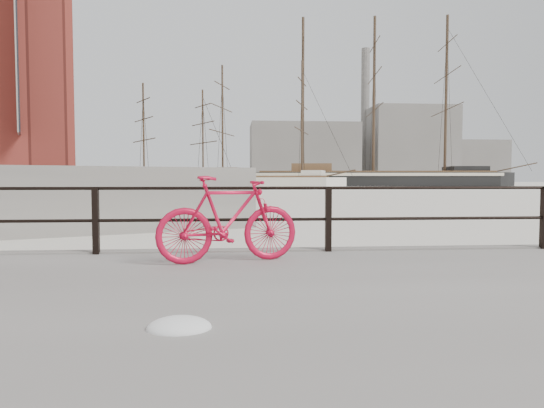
# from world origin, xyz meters

# --- Properties ---
(ground) EXTENTS (400.00, 400.00, 0.00)m
(ground) POSITION_xyz_m (0.00, 0.00, 0.00)
(ground) COLOR white
(ground) RESTS_ON ground
(promenade) EXTENTS (36.00, 8.00, 0.35)m
(promenade) POSITION_xyz_m (0.00, -4.00, 0.17)
(promenade) COLOR gray
(promenade) RESTS_ON ground
(guardrail) EXTENTS (28.00, 0.10, 1.00)m
(guardrail) POSITION_xyz_m (0.00, -0.15, 0.85)
(guardrail) COLOR black
(guardrail) RESTS_ON promenade
(bicycle) EXTENTS (1.93, 0.75, 1.16)m
(bicycle) POSITION_xyz_m (-1.53, -1.01, 0.93)
(bicycle) COLOR red
(bicycle) RESTS_ON promenade
(barque_black) EXTENTS (65.26, 28.55, 35.51)m
(barque_black) POSITION_xyz_m (27.05, 89.30, 0.00)
(barque_black) COLOR black
(barque_black) RESTS_ON ground
(schooner_mid) EXTENTS (34.30, 22.53, 22.56)m
(schooner_mid) POSITION_xyz_m (3.58, 77.89, 0.00)
(schooner_mid) COLOR beige
(schooner_mid) RESTS_ON ground
(schooner_left) EXTENTS (25.18, 20.32, 17.61)m
(schooner_left) POSITION_xyz_m (-11.17, 74.69, 0.00)
(schooner_left) COLOR beige
(schooner_left) RESTS_ON ground
(industrial_west) EXTENTS (32.00, 18.00, 18.00)m
(industrial_west) POSITION_xyz_m (20.00, 140.00, 9.00)
(industrial_west) COLOR gray
(industrial_west) RESTS_ON ground
(industrial_mid) EXTENTS (26.00, 20.00, 24.00)m
(industrial_mid) POSITION_xyz_m (55.00, 145.00, 12.00)
(industrial_mid) COLOR gray
(industrial_mid) RESTS_ON ground
(industrial_east) EXTENTS (20.00, 16.00, 14.00)m
(industrial_east) POSITION_xyz_m (78.00, 150.00, 7.00)
(industrial_east) COLOR gray
(industrial_east) RESTS_ON ground
(smokestack) EXTENTS (2.80, 2.80, 44.00)m
(smokestack) POSITION_xyz_m (42.00, 150.00, 22.00)
(smokestack) COLOR gray
(smokestack) RESTS_ON ground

